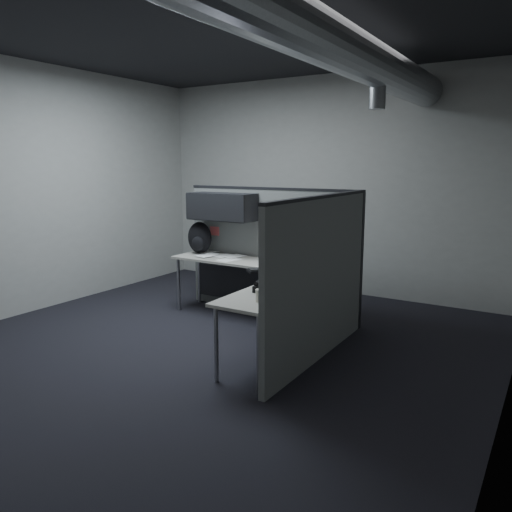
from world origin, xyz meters
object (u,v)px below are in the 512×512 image
Objects in this scene: desk at (262,278)px; backpack at (200,238)px; phone at (265,287)px; monitor at (316,249)px; keyboard at (267,270)px.

backpack reaches higher than desk.
phone is (0.57, -0.89, 0.16)m from desk.
monitor reaches higher than backpack.
backpack is (-1.77, 1.26, 0.17)m from phone.
desk is at bearing 132.45° from keyboard.
backpack is (-1.34, 0.49, 0.19)m from keyboard.
keyboard is 0.88m from phone.
phone is at bearing -96.38° from monitor.
phone is at bearing -65.60° from keyboard.
phone reaches higher than keyboard.
monitor reaches higher than desk.
keyboard is at bearing -28.53° from backpack.
desk is 0.70m from monitor.
phone is (0.02, -1.16, -0.20)m from monitor.
backpack is at bearing 141.35° from phone.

